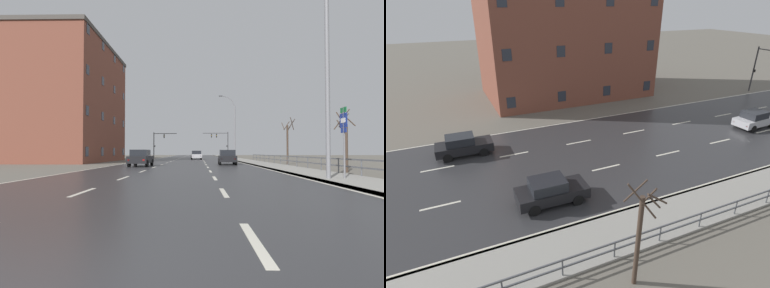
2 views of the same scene
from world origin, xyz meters
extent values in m
cube|color=#666056|center=(0.00, 48.00, -0.06)|extent=(160.00, 160.00, 0.12)
cube|color=beige|center=(-2.33, 23.60, 0.02)|extent=(0.16, 2.20, 0.01)
cube|color=beige|center=(-2.33, 29.00, 0.02)|extent=(0.16, 2.20, 0.01)
cube|color=beige|center=(-2.33, 34.40, 0.02)|extent=(0.16, 2.20, 0.01)
cube|color=beige|center=(-2.33, 39.80, 0.02)|extent=(0.16, 2.20, 0.01)
cube|color=beige|center=(-2.33, 45.20, 0.02)|extent=(0.16, 2.20, 0.01)
cube|color=beige|center=(-2.33, 50.60, 0.02)|extent=(0.16, 2.20, 0.01)
cube|color=beige|center=(-2.33, 56.00, 0.02)|extent=(0.16, 2.20, 0.01)
cube|color=beige|center=(2.33, 23.60, 0.02)|extent=(0.16, 2.20, 0.01)
cube|color=beige|center=(2.33, 29.00, 0.02)|extent=(0.16, 2.20, 0.01)
cube|color=beige|center=(2.33, 34.40, 0.02)|extent=(0.16, 2.20, 0.01)
cube|color=beige|center=(2.33, 39.80, 0.02)|extent=(0.16, 2.20, 0.01)
cube|color=beige|center=(2.33, 45.20, 0.02)|extent=(0.16, 2.20, 0.01)
cube|color=beige|center=(2.33, 50.60, 0.02)|extent=(0.16, 2.20, 0.01)
cube|color=beige|center=(-6.85, 60.00, 0.02)|extent=(0.16, 120.00, 0.01)
cylinder|color=#515459|center=(9.85, 28.12, 0.50)|extent=(0.07, 0.07, 1.00)
cylinder|color=#515459|center=(9.85, 30.64, 0.50)|extent=(0.07, 0.07, 1.00)
cylinder|color=#515459|center=(9.85, 33.15, 0.50)|extent=(0.07, 0.07, 1.00)
cylinder|color=#515459|center=(9.85, 35.67, 0.50)|extent=(0.07, 0.07, 1.00)
cylinder|color=#515459|center=(9.85, 38.18, 0.50)|extent=(0.07, 0.07, 1.00)
cylinder|color=#515459|center=(9.85, 40.70, 0.50)|extent=(0.07, 0.07, 1.00)
cylinder|color=#38383A|center=(-7.90, 61.14, 2.76)|extent=(0.18, 0.18, 5.51)
cube|color=black|center=(-7.68, 61.09, 2.60)|extent=(0.18, 0.12, 0.32)
cube|color=black|center=(4.59, 29.58, 0.65)|extent=(1.88, 4.15, 0.64)
cube|color=black|center=(4.58, 29.33, 1.27)|extent=(1.62, 2.04, 0.60)
cube|color=slate|center=(4.61, 30.28, 1.25)|extent=(1.41, 0.12, 0.51)
cylinder|color=black|center=(5.43, 30.83, 0.33)|extent=(0.24, 0.67, 0.66)
cylinder|color=black|center=(3.81, 30.88, 0.33)|extent=(0.24, 0.67, 0.66)
cylinder|color=black|center=(5.36, 28.29, 0.33)|extent=(0.24, 0.67, 0.66)
cylinder|color=black|center=(3.74, 28.33, 0.33)|extent=(0.24, 0.67, 0.66)
cube|color=red|center=(3.87, 27.57, 0.65)|extent=(0.16, 0.04, 0.14)
cube|color=red|center=(5.19, 27.53, 0.65)|extent=(0.16, 0.04, 0.14)
cube|color=#B7B7BC|center=(1.19, 50.59, 0.65)|extent=(1.97, 4.19, 0.64)
cube|color=black|center=(1.20, 50.34, 1.27)|extent=(1.66, 2.08, 0.60)
cube|color=slate|center=(1.15, 51.29, 1.25)|extent=(1.41, 0.15, 0.51)
cylinder|color=black|center=(0.31, 51.82, 0.33)|extent=(0.25, 0.67, 0.66)
cylinder|color=black|center=(2.06, 49.36, 0.33)|extent=(0.25, 0.67, 0.66)
cylinder|color=black|center=(0.44, 49.28, 0.33)|extent=(0.25, 0.67, 0.66)
cube|color=red|center=(0.63, 48.53, 0.65)|extent=(0.16, 0.05, 0.14)
cube|color=red|center=(1.95, 48.60, 0.65)|extent=(0.16, 0.05, 0.14)
cube|color=black|center=(-3.89, 25.64, 0.65)|extent=(1.84, 4.13, 0.64)
cube|color=black|center=(-3.89, 25.39, 1.27)|extent=(1.60, 2.03, 0.60)
cube|color=slate|center=(-3.87, 26.34, 1.25)|extent=(1.41, 0.11, 0.51)
cylinder|color=black|center=(-3.05, 26.90, 0.33)|extent=(0.23, 0.66, 0.66)
cylinder|color=black|center=(-4.67, 26.93, 0.33)|extent=(0.23, 0.66, 0.66)
cylinder|color=black|center=(-3.10, 24.36, 0.33)|extent=(0.23, 0.66, 0.66)
cylinder|color=black|center=(-4.72, 24.39, 0.33)|extent=(0.23, 0.66, 0.66)
cube|color=red|center=(-4.59, 23.63, 0.65)|extent=(0.16, 0.04, 0.14)
cube|color=red|center=(-3.27, 23.60, 0.65)|extent=(0.16, 0.04, 0.14)
cube|color=brown|center=(-16.67, 39.08, 7.93)|extent=(11.37, 18.68, 15.86)
cube|color=#282D38|center=(-10.97, 30.94, 1.40)|extent=(0.04, 0.90, 1.10)
cube|color=#282D38|center=(-10.97, 36.36, 1.40)|extent=(0.04, 0.90, 1.10)
cube|color=#282D38|center=(-10.97, 41.79, 1.40)|extent=(0.04, 0.90, 1.10)
cube|color=#282D38|center=(-10.97, 47.21, 1.40)|extent=(0.04, 0.90, 1.10)
cube|color=#282D38|center=(-10.97, 30.94, 6.02)|extent=(0.04, 0.90, 1.10)
cube|color=#282D38|center=(-10.97, 36.36, 6.02)|extent=(0.04, 0.90, 1.10)
cube|color=#282D38|center=(-10.97, 41.79, 6.02)|extent=(0.04, 0.90, 1.10)
cube|color=#282D38|center=(-10.97, 47.21, 6.02)|extent=(0.04, 0.90, 1.10)
cube|color=#282D38|center=(-10.97, 30.94, 10.64)|extent=(0.04, 0.90, 1.10)
cube|color=#282D38|center=(-10.97, 36.36, 10.64)|extent=(0.04, 0.90, 1.10)
cube|color=#282D38|center=(-10.97, 41.79, 10.64)|extent=(0.04, 0.90, 1.10)
cube|color=#282D38|center=(-10.97, 47.21, 10.64)|extent=(0.04, 0.90, 1.10)
cylinder|color=#423328|center=(11.33, 30.72, 2.15)|extent=(0.20, 0.20, 4.30)
cylinder|color=#423328|center=(11.75, 30.92, 4.28)|extent=(0.42, 0.90, 1.02)
cylinder|color=#423328|center=(11.74, 30.39, 4.46)|extent=(0.68, 0.91, 1.33)
cylinder|color=#423328|center=(11.88, 30.93, 4.50)|extent=(0.39, 1.17, 0.97)
cylinder|color=#423328|center=(10.84, 30.74, 4.25)|extent=(0.10, 1.01, 0.79)
cylinder|color=#423328|center=(11.33, 31.03, 4.26)|extent=(0.69, 0.07, 1.00)
camera|label=1|loc=(1.49, -2.55, 1.36)|focal=28.17mm
camera|label=2|loc=(18.81, 24.79, 10.71)|focal=28.99mm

